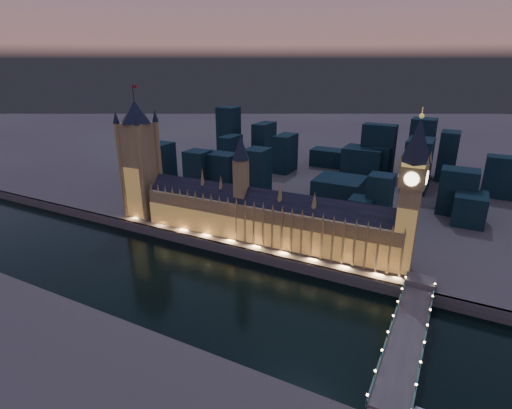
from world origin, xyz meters
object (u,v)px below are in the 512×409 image
at_px(victoria_tower, 139,153).
at_px(elizabeth_tower, 412,185).
at_px(westminster_bridge, 407,336).
at_px(palace_of_westminster, 264,217).

distance_m(victoria_tower, elizabeth_tower, 218.03).
xyz_separation_m(elizabeth_tower, westminster_bridge, (13.84, -65.38, -59.87)).
height_order(palace_of_westminster, victoria_tower, victoria_tower).
bearing_deg(westminster_bridge, elizabeth_tower, 101.96).
distance_m(palace_of_westminster, elizabeth_tower, 107.64).
bearing_deg(victoria_tower, palace_of_westminster, -0.09).
height_order(palace_of_westminster, elizabeth_tower, elizabeth_tower).
bearing_deg(elizabeth_tower, victoria_tower, -180.00).
bearing_deg(westminster_bridge, palace_of_westminster, 150.23).
bearing_deg(elizabeth_tower, palace_of_westminster, -179.90).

